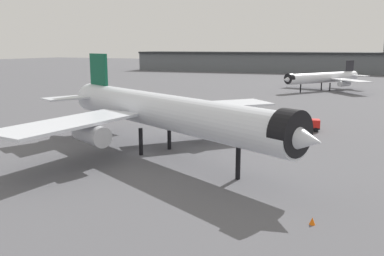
{
  "coord_description": "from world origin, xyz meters",
  "views": [
    {
      "loc": [
        35.55,
        -54.01,
        17.06
      ],
      "look_at": [
        9.99,
        -1.57,
        5.43
      ],
      "focal_mm": 38.29,
      "sensor_mm": 36.0,
      "label": 1
    }
  ],
  "objects_px": {
    "airliner_near_gate": "(163,112)",
    "baggage_tug_wing": "(264,119)",
    "traffic_cone_near_nose": "(312,221)",
    "service_truck_front": "(305,123)",
    "airliner_far_taxiway": "(323,78)"
  },
  "relations": [
    {
      "from": "service_truck_front",
      "to": "baggage_tug_wing",
      "type": "height_order",
      "value": "service_truck_front"
    },
    {
      "from": "airliner_near_gate",
      "to": "service_truck_front",
      "type": "bearing_deg",
      "value": 83.78
    },
    {
      "from": "baggage_tug_wing",
      "to": "traffic_cone_near_nose",
      "type": "bearing_deg",
      "value": 41.77
    },
    {
      "from": "airliner_far_taxiway",
      "to": "service_truck_front",
      "type": "height_order",
      "value": "airliner_far_taxiway"
    },
    {
      "from": "airliner_far_taxiway",
      "to": "service_truck_front",
      "type": "relative_size",
      "value": 6.56
    },
    {
      "from": "baggage_tug_wing",
      "to": "service_truck_front",
      "type": "bearing_deg",
      "value": 89.14
    },
    {
      "from": "airliner_near_gate",
      "to": "airliner_far_taxiway",
      "type": "height_order",
      "value": "airliner_near_gate"
    },
    {
      "from": "airliner_far_taxiway",
      "to": "airliner_near_gate",
      "type": "bearing_deg",
      "value": 27.69
    },
    {
      "from": "airliner_far_taxiway",
      "to": "traffic_cone_near_nose",
      "type": "xyz_separation_m",
      "value": [
        18.4,
        -128.56,
        -4.7
      ]
    },
    {
      "from": "service_truck_front",
      "to": "traffic_cone_near_nose",
      "type": "xyz_separation_m",
      "value": [
        9.49,
        -45.98,
        -1.22
      ]
    },
    {
      "from": "airliner_near_gate",
      "to": "traffic_cone_near_nose",
      "type": "distance_m",
      "value": 31.75
    },
    {
      "from": "airliner_near_gate",
      "to": "airliner_far_taxiway",
      "type": "xyz_separation_m",
      "value": [
        7.87,
        111.99,
        -1.86
      ]
    },
    {
      "from": "service_truck_front",
      "to": "baggage_tug_wing",
      "type": "distance_m",
      "value": 10.54
    },
    {
      "from": "airliner_near_gate",
      "to": "baggage_tug_wing",
      "type": "height_order",
      "value": "airliner_near_gate"
    },
    {
      "from": "service_truck_front",
      "to": "airliner_far_taxiway",
      "type": "bearing_deg",
      "value": 80.9
    }
  ]
}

